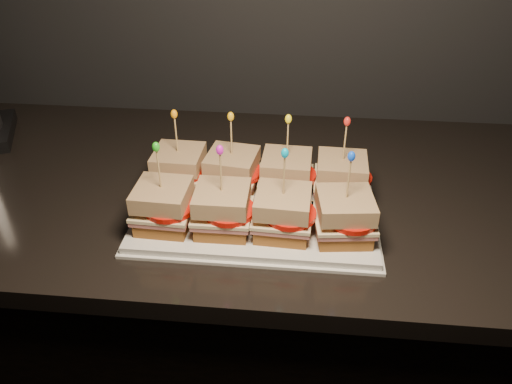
{
  "coord_description": "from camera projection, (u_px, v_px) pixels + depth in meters",
  "views": [
    {
      "loc": [
        0.75,
        0.83,
        1.41
      ],
      "look_at": [
        0.68,
        1.56,
        0.92
      ],
      "focal_mm": 35.0,
      "sensor_mm": 36.0,
      "label": 1
    }
  ],
  "objects": [
    {
      "name": "sandwich_6_tomato",
      "position": [
        290.0,
        214.0,
        0.82
      ],
      "size": [
        0.09,
        0.09,
        0.01
      ],
      "primitive_type": "cylinder",
      "color": "red",
      "rests_on": "sandwich_6_cheese"
    },
    {
      "name": "sandwich_6_bread_bot",
      "position": [
        282.0,
        226.0,
        0.84
      ],
      "size": [
        0.09,
        0.09,
        0.02
      ],
      "primitive_type": "cube",
      "rotation": [
        0.0,
        0.0,
        -0.05
      ],
      "color": "brown",
      "rests_on": "platter"
    },
    {
      "name": "sandwich_7_frill",
      "position": [
        351.0,
        156.0,
        0.75
      ],
      "size": [
        0.01,
        0.01,
        0.02
      ],
      "primitive_type": "ellipsoid",
      "color": "blue",
      "rests_on": "sandwich_7_pick"
    },
    {
      "name": "sandwich_2_ham",
      "position": [
        286.0,
        180.0,
        0.93
      ],
      "size": [
        0.1,
        0.1,
        0.01
      ],
      "primitive_type": "cube",
      "rotation": [
        0.0,
        0.0,
        -0.04
      ],
      "color": "#B04C4F",
      "rests_on": "sandwich_2_bread_bot"
    },
    {
      "name": "sandwich_7_bread_bot",
      "position": [
        342.0,
        229.0,
        0.83
      ],
      "size": [
        0.1,
        0.1,
        0.02
      ],
      "primitive_type": "cube",
      "rotation": [
        0.0,
        0.0,
        0.12
      ],
      "color": "brown",
      "rests_on": "platter"
    },
    {
      "name": "sandwich_2_cheese",
      "position": [
        286.0,
        176.0,
        0.93
      ],
      "size": [
        0.1,
        0.1,
        0.01
      ],
      "primitive_type": "cube",
      "rotation": [
        0.0,
        0.0,
        -0.04
      ],
      "color": "beige",
      "rests_on": "sandwich_2_ham"
    },
    {
      "name": "sandwich_6_cheese",
      "position": [
        283.0,
        215.0,
        0.83
      ],
      "size": [
        0.1,
        0.1,
        0.01
      ],
      "primitive_type": "cube",
      "rotation": [
        0.0,
        0.0,
        -0.05
      ],
      "color": "beige",
      "rests_on": "sandwich_6_ham"
    },
    {
      "name": "sandwich_4_ham",
      "position": [
        164.0,
        211.0,
        0.85
      ],
      "size": [
        0.1,
        0.1,
        0.01
      ],
      "primitive_type": "cube",
      "rotation": [
        0.0,
        0.0,
        -0.04
      ],
      "color": "#B04C4F",
      "rests_on": "sandwich_4_bread_bot"
    },
    {
      "name": "sandwich_0_ham",
      "position": [
        180.0,
        174.0,
        0.95
      ],
      "size": [
        0.1,
        0.09,
        0.01
      ],
      "primitive_type": "cube",
      "rotation": [
        0.0,
        0.0,
        -0.03
      ],
      "color": "#B04C4F",
      "rests_on": "sandwich_0_bread_bot"
    },
    {
      "name": "sandwich_2_tomato",
      "position": [
        293.0,
        175.0,
        0.92
      ],
      "size": [
        0.09,
        0.09,
        0.01
      ],
      "primitive_type": "cylinder",
      "color": "red",
      "rests_on": "sandwich_2_cheese"
    },
    {
      "name": "sandwich_5_ham",
      "position": [
        223.0,
        215.0,
        0.84
      ],
      "size": [
        0.1,
        0.09,
        0.01
      ],
      "primitive_type": "cube",
      "rotation": [
        0.0,
        0.0,
        0.01
      ],
      "color": "#B04C4F",
      "rests_on": "sandwich_5_bread_bot"
    },
    {
      "name": "sandwich_0_frill",
      "position": [
        174.0,
        114.0,
        0.88
      ],
      "size": [
        0.01,
        0.01,
        0.02
      ],
      "primitive_type": "ellipsoid",
      "color": "orange",
      "rests_on": "sandwich_0_pick"
    },
    {
      "name": "platter_rim",
      "position": [
        256.0,
        216.0,
        0.91
      ],
      "size": [
        0.43,
        0.27,
        0.01
      ],
      "primitive_type": "cube",
      "color": "white",
      "rests_on": "granite_slab"
    },
    {
      "name": "sandwich_5_frill",
      "position": [
        220.0,
        150.0,
        0.77
      ],
      "size": [
        0.01,
        0.01,
        0.02
      ],
      "primitive_type": "ellipsoid",
      "color": "#D519BF",
      "rests_on": "sandwich_5_pick"
    },
    {
      "name": "sandwich_4_pick",
      "position": [
        159.0,
        172.0,
        0.8
      ],
      "size": [
        0.0,
        0.0,
        0.09
      ],
      "primitive_type": "cylinder",
      "color": "tan",
      "rests_on": "sandwich_4_bread_top"
    },
    {
      "name": "sandwich_3_pick",
      "position": [
        345.0,
        145.0,
        0.88
      ],
      "size": [
        0.0,
        0.0,
        0.09
      ],
      "primitive_type": "cylinder",
      "color": "tan",
      "rests_on": "sandwich_3_bread_top"
    },
    {
      "name": "sandwich_5_tomato",
      "position": [
        229.0,
        210.0,
        0.82
      ],
      "size": [
        0.09,
        0.09,
        0.01
      ],
      "primitive_type": "cylinder",
      "color": "red",
      "rests_on": "sandwich_5_cheese"
    },
    {
      "name": "sandwich_1_bread_bot",
      "position": [
        233.0,
        184.0,
        0.95
      ],
      "size": [
        0.1,
        0.1,
        0.02
      ],
      "primitive_type": "cube",
      "rotation": [
        0.0,
        0.0,
        -0.14
      ],
      "color": "brown",
      "rests_on": "platter"
    },
    {
      "name": "platter",
      "position": [
        256.0,
        213.0,
        0.9
      ],
      "size": [
        0.42,
        0.26,
        0.02
      ],
      "primitive_type": "cube",
      "color": "white",
      "rests_on": "granite_slab"
    },
    {
      "name": "sandwich_3_ham",
      "position": [
        340.0,
        182.0,
        0.92
      ],
      "size": [
        0.1,
        0.09,
        0.01
      ],
      "primitive_type": "cube",
      "rotation": [
        0.0,
        0.0,
        -0.03
      ],
      "color": "#B04C4F",
      "rests_on": "sandwich_3_bread_bot"
    },
    {
      "name": "sandwich_7_tomato",
      "position": [
        352.0,
        217.0,
        0.81
      ],
      "size": [
        0.09,
        0.09,
        0.01
      ],
      "primitive_type": "cylinder",
      "color": "red",
      "rests_on": "sandwich_7_cheese"
    },
    {
      "name": "sandwich_3_tomato",
      "position": [
        348.0,
        178.0,
        0.91
      ],
      "size": [
        0.09,
        0.09,
        0.01
      ],
      "primitive_type": "cylinder",
      "color": "red",
      "rests_on": "sandwich_3_cheese"
    },
    {
      "name": "sandwich_2_pick",
      "position": [
        287.0,
        142.0,
        0.89
      ],
      "size": [
        0.0,
        0.0,
        0.09
      ],
      "primitive_type": "cylinder",
      "color": "tan",
      "rests_on": "sandwich_2_bread_top"
    },
    {
      "name": "sandwich_1_tomato",
      "position": [
        238.0,
        172.0,
        0.92
      ],
      "size": [
        0.09,
        0.09,
        0.01
      ],
      "primitive_type": "cylinder",
      "color": "red",
      "rests_on": "sandwich_1_cheese"
    },
    {
      "name": "sandwich_4_frill",
      "position": [
        156.0,
        147.0,
        0.78
      ],
      "size": [
        0.01,
        0.01,
        0.02
      ],
      "primitive_type": "ellipsoid",
      "color": "green",
      "rests_on": "sandwich_4_pick"
    },
    {
      "name": "sandwich_6_pick",
      "position": [
        284.0,
        178.0,
        0.79
      ],
      "size": [
        0.0,
        0.0,
        0.09
      ],
      "primitive_type": "cylinder",
      "color": "tan",
      "rests_on": "sandwich_6_bread_top"
    },
    {
      "name": "sandwich_4_cheese",
      "position": [
        164.0,
        208.0,
        0.84
      ],
      "size": [
        0.1,
        0.1,
        0.01
      ],
      "primitive_type": "cube",
      "rotation": [
        0.0,
        0.0,
        -0.04
      ],
      "color": "beige",
      "rests_on": "sandwich_4_ham"
    },
    {
      "name": "sandwich_4_bread_top",
      "position": [
        162.0,
        195.0,
        0.83
      ],
      "size": [
        0.09,
        0.09,
        0.03
      ],
      "primitive_type": "cube",
      "rotation": [
        0.0,
        0.0,
        -0.04
      ],
      "color": "brown",
      "rests_on": "sandwich_4_tomato"
    },
    {
      "name": "sandwich_3_bread_bot",
      "position": [
        340.0,
        190.0,
        0.93
      ],
      "size": [
        0.09,
        0.09,
        0.02
      ],
      "primitive_type": "cube",
      "rotation": [
        0.0,
        0.0,
        -0.03
      ],
      "color": "brown",
      "rests_on": "platter"
    },
    {
      "name": "sandwich_0_bread_top",
      "position": [
        179.0,
        158.0,
        0.93
      ],
      "size": [
        0.09,
        0.09,
        0.03
      ],
      "primitive_type": "cube",
      "rotation": [
        0.0,
        0.0,
        -0.03
      ],
      "color": "brown",
      "rests_on": "sandwich_0_tomato"
    },
    {
      "name": "sandwich_7_ham",
      "position": [
        343.0,
        222.0,
        0.82
      ],
      "size": [
        0.11,
        0.1,
        0.01
      ],
      "primitive_type": "cube",
      "rotation": [
        0.0,
        0.0,
        0.12
      ],
      "color": "#B04C4F",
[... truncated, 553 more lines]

